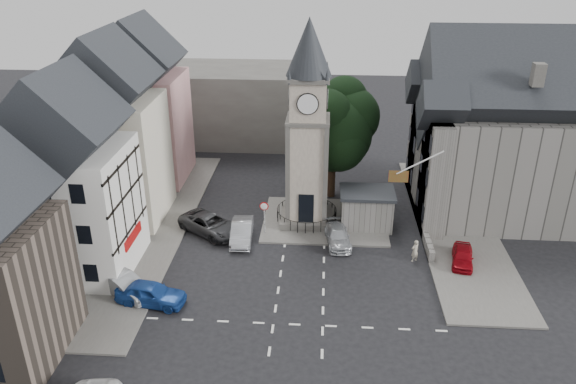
# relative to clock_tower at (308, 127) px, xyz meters

# --- Properties ---
(ground) EXTENTS (120.00, 120.00, 0.00)m
(ground) POSITION_rel_clock_tower_xyz_m (0.00, -7.99, -8.12)
(ground) COLOR black
(ground) RESTS_ON ground
(pavement_west) EXTENTS (6.00, 30.00, 0.14)m
(pavement_west) POSITION_rel_clock_tower_xyz_m (-12.50, -1.99, -8.05)
(pavement_west) COLOR #595651
(pavement_west) RESTS_ON ground
(pavement_east) EXTENTS (6.00, 26.00, 0.14)m
(pavement_east) POSITION_rel_clock_tower_xyz_m (12.00, 0.01, -8.05)
(pavement_east) COLOR #595651
(pavement_east) RESTS_ON ground
(central_island) EXTENTS (10.00, 8.00, 0.16)m
(central_island) POSITION_rel_clock_tower_xyz_m (1.50, 0.01, -8.04)
(central_island) COLOR #595651
(central_island) RESTS_ON ground
(road_markings) EXTENTS (20.00, 8.00, 0.01)m
(road_markings) POSITION_rel_clock_tower_xyz_m (0.00, -13.49, -8.12)
(road_markings) COLOR silver
(road_markings) RESTS_ON ground
(clock_tower) EXTENTS (4.86, 4.86, 16.25)m
(clock_tower) POSITION_rel_clock_tower_xyz_m (0.00, 0.00, 0.00)
(clock_tower) COLOR #4C4944
(clock_tower) RESTS_ON ground
(stone_shelter) EXTENTS (4.30, 3.30, 3.08)m
(stone_shelter) POSITION_rel_clock_tower_xyz_m (4.80, -0.49, -6.57)
(stone_shelter) COLOR #66645E
(stone_shelter) RESTS_ON ground
(town_tree) EXTENTS (7.20, 7.20, 10.80)m
(town_tree) POSITION_rel_clock_tower_xyz_m (2.00, 5.01, -1.15)
(town_tree) COLOR black
(town_tree) RESTS_ON ground
(warning_sign_post) EXTENTS (0.70, 0.19, 2.85)m
(warning_sign_post) POSITION_rel_clock_tower_xyz_m (-3.20, -2.56, -6.09)
(warning_sign_post) COLOR black
(warning_sign_post) RESTS_ON ground
(terrace_pink) EXTENTS (8.10, 7.60, 12.80)m
(terrace_pink) POSITION_rel_clock_tower_xyz_m (-15.50, 8.01, -1.54)
(terrace_pink) COLOR #C98A8B
(terrace_pink) RESTS_ON ground
(terrace_cream) EXTENTS (8.10, 7.60, 12.80)m
(terrace_cream) POSITION_rel_clock_tower_xyz_m (-15.50, 0.01, -1.54)
(terrace_cream) COLOR beige
(terrace_cream) RESTS_ON ground
(terrace_tudor) EXTENTS (8.10, 7.60, 12.00)m
(terrace_tudor) POSITION_rel_clock_tower_xyz_m (-15.50, -7.99, -1.93)
(terrace_tudor) COLOR silver
(terrace_tudor) RESTS_ON ground
(backdrop_west) EXTENTS (20.00, 10.00, 8.00)m
(backdrop_west) POSITION_rel_clock_tower_xyz_m (-12.00, 20.01, -4.12)
(backdrop_west) COLOR #4C4944
(backdrop_west) RESTS_ON ground
(east_building) EXTENTS (14.40, 11.40, 12.60)m
(east_building) POSITION_rel_clock_tower_xyz_m (15.59, 3.01, -1.86)
(east_building) COLOR #66645E
(east_building) RESTS_ON ground
(east_boundary_wall) EXTENTS (0.40, 16.00, 0.90)m
(east_boundary_wall) POSITION_rel_clock_tower_xyz_m (9.20, 2.01, -7.67)
(east_boundary_wall) COLOR #66645E
(east_boundary_wall) RESTS_ON ground
(flagpole) EXTENTS (3.68, 0.10, 2.74)m
(flagpole) POSITION_rel_clock_tower_xyz_m (8.00, -3.99, -1.12)
(flagpole) COLOR white
(flagpole) RESTS_ON ground
(car_west_blue) EXTENTS (4.71, 2.43, 1.53)m
(car_west_blue) POSITION_rel_clock_tower_xyz_m (-9.46, -11.98, -7.35)
(car_west_blue) COLOR navy
(car_west_blue) RESTS_ON ground
(car_west_silver) EXTENTS (4.59, 3.59, 1.46)m
(car_west_silver) POSITION_rel_clock_tower_xyz_m (-11.50, -11.11, -7.39)
(car_west_silver) COLOR #A4A9AC
(car_west_silver) RESTS_ON ground
(car_west_grey) EXTENTS (5.85, 5.13, 1.50)m
(car_west_grey) POSITION_rel_clock_tower_xyz_m (-7.50, -2.54, -7.37)
(car_west_grey) COLOR #343437
(car_west_grey) RESTS_ON ground
(car_island_silver) EXTENTS (1.82, 4.52, 1.46)m
(car_island_silver) POSITION_rel_clock_tower_xyz_m (-4.85, -3.50, -7.39)
(car_island_silver) COLOR #999CA2
(car_island_silver) RESTS_ON ground
(car_island_east) EXTENTS (2.26, 4.43, 1.23)m
(car_island_east) POSITION_rel_clock_tower_xyz_m (2.50, -3.49, -7.50)
(car_island_east) COLOR #ACB0B5
(car_island_east) RESTS_ON ground
(car_east_red) EXTENTS (2.14, 3.81, 1.22)m
(car_east_red) POSITION_rel_clock_tower_xyz_m (11.37, -5.80, -7.51)
(car_east_red) COLOR maroon
(car_east_red) RESTS_ON ground
(pedestrian) EXTENTS (0.75, 0.69, 1.72)m
(pedestrian) POSITION_rel_clock_tower_xyz_m (8.00, -5.69, -7.26)
(pedestrian) COLOR #ADA48F
(pedestrian) RESTS_ON ground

